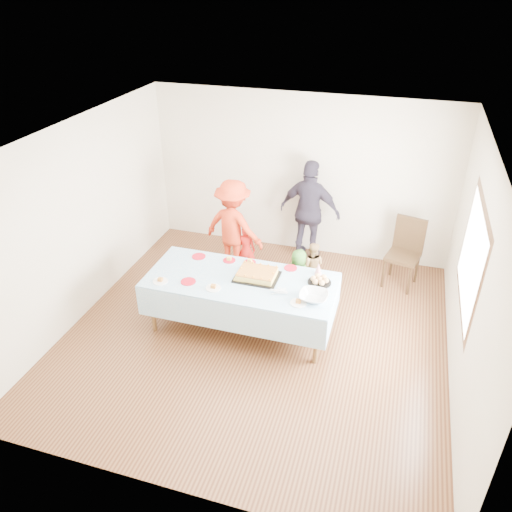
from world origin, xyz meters
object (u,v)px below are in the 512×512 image
(adult_left, at_px, (233,227))
(party_table, at_px, (241,283))
(birthday_cake, at_px, (257,274))
(dining_chair, at_px, (406,248))

(adult_left, bearing_deg, party_table, 125.13)
(party_table, xyz_separation_m, adult_left, (-0.59, 1.41, 0.05))
(birthday_cake, bearing_deg, party_table, -152.12)
(dining_chair, height_order, adult_left, adult_left)
(birthday_cake, xyz_separation_m, dining_chair, (1.86, 1.71, -0.23))
(dining_chair, xyz_separation_m, adult_left, (-2.65, -0.41, 0.18))
(party_table, height_order, adult_left, adult_left)
(dining_chair, bearing_deg, adult_left, -157.03)
(birthday_cake, xyz_separation_m, adult_left, (-0.79, 1.30, -0.05))
(birthday_cake, bearing_deg, adult_left, 121.04)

